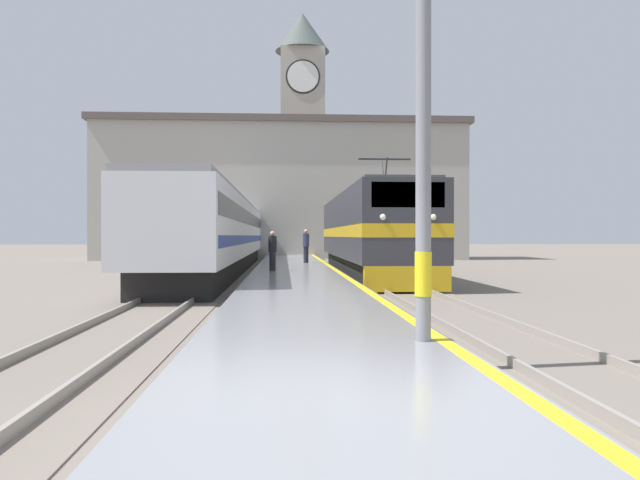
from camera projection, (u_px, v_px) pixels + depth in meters
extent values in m
plane|color=#70665B|center=(293.00, 268.00, 35.94)|extent=(200.00, 200.00, 0.00)
cube|color=gray|center=(294.00, 269.00, 30.95)|extent=(3.56, 140.00, 0.43)
cube|color=yellow|center=(327.00, 264.00, 31.04)|extent=(0.20, 140.00, 0.00)
cube|color=#70665B|center=(362.00, 273.00, 31.14)|extent=(2.83, 140.00, 0.02)
cube|color=gray|center=(347.00, 271.00, 31.10)|extent=(0.07, 140.00, 0.14)
cube|color=gray|center=(376.00, 271.00, 31.19)|extent=(0.07, 140.00, 0.14)
cube|color=#70665B|center=(219.00, 273.00, 30.73)|extent=(2.83, 140.00, 0.02)
cube|color=gray|center=(204.00, 271.00, 30.69)|extent=(0.07, 140.00, 0.14)
cube|color=gray|center=(234.00, 271.00, 30.77)|extent=(0.07, 140.00, 0.14)
cube|color=black|center=(368.00, 266.00, 28.66)|extent=(2.46, 16.96, 0.90)
cube|color=#333338|center=(368.00, 226.00, 28.65)|extent=(2.90, 18.44, 2.78)
cube|color=gold|center=(368.00, 232.00, 28.65)|extent=(2.92, 18.46, 0.44)
cube|color=gold|center=(407.00, 279.00, 19.61)|extent=(2.76, 0.30, 0.81)
cube|color=black|center=(408.00, 195.00, 19.50)|extent=(2.32, 0.12, 0.80)
sphere|color=white|center=(383.00, 217.00, 19.42)|extent=(0.20, 0.20, 0.20)
sphere|color=white|center=(433.00, 217.00, 19.52)|extent=(0.20, 0.20, 0.20)
cube|color=#4C4C51|center=(368.00, 195.00, 28.64)|extent=(2.61, 17.51, 0.12)
cylinder|color=#333333|center=(386.00, 171.00, 23.69)|extent=(0.06, 0.63, 1.03)
cylinder|color=#333333|center=(383.00, 173.00, 24.39)|extent=(0.06, 0.63, 1.03)
cube|color=#262626|center=(384.00, 159.00, 24.03)|extent=(2.03, 0.08, 0.06)
cube|color=black|center=(236.00, 257.00, 41.24)|extent=(2.46, 48.68, 0.90)
cube|color=silver|center=(236.00, 230.00, 41.23)|extent=(2.90, 50.70, 2.61)
cube|color=black|center=(236.00, 223.00, 41.22)|extent=(2.92, 49.69, 0.64)
cube|color=navy|center=(236.00, 238.00, 41.23)|extent=(2.92, 49.69, 0.36)
cube|color=gray|center=(236.00, 209.00, 41.22)|extent=(2.67, 50.70, 0.20)
cylinder|color=gray|center=(424.00, 17.00, 8.35)|extent=(0.21, 0.21, 8.70)
cylinder|color=yellow|center=(423.00, 274.00, 8.37)|extent=(0.23, 0.23, 0.60)
cylinder|color=#23232D|center=(273.00, 261.00, 25.23)|extent=(0.26, 0.26, 0.76)
cylinder|color=black|center=(273.00, 244.00, 25.22)|extent=(0.34, 0.34, 0.64)
sphere|color=tan|center=(273.00, 234.00, 25.22)|extent=(0.21, 0.21, 0.21)
cylinder|color=#23232D|center=(306.00, 255.00, 32.64)|extent=(0.26, 0.26, 0.84)
cylinder|color=navy|center=(306.00, 240.00, 32.63)|extent=(0.34, 0.34, 0.70)
sphere|color=tan|center=(306.00, 231.00, 32.63)|extent=(0.23, 0.23, 0.23)
cube|color=#ADA393|center=(302.00, 153.00, 62.41)|extent=(4.32, 4.32, 20.28)
cylinder|color=black|center=(303.00, 77.00, 60.19)|extent=(3.33, 0.06, 3.33)
cylinder|color=white|center=(303.00, 76.00, 60.16)|extent=(3.03, 0.10, 3.03)
cone|color=#47514C|center=(302.00, 32.00, 62.33)|extent=(5.40, 5.40, 3.89)
cube|color=#A8A399|center=(282.00, 194.00, 49.66)|extent=(28.54, 6.23, 10.42)
cube|color=#564C47|center=(282.00, 125.00, 49.62)|extent=(29.14, 6.83, 0.50)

